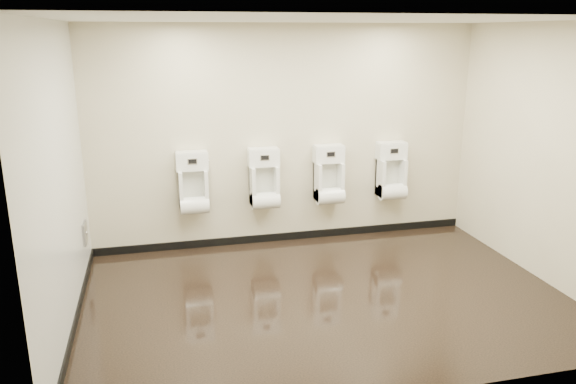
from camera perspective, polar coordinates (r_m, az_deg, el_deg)
The scene contains 14 objects.
ground at distance 6.03m, azimuth 3.84°, elevation -10.57°, with size 5.00×3.50×0.00m, color black.
ceiling at distance 5.40m, azimuth 4.41°, elevation 17.09°, with size 5.00×3.50×0.00m, color silver.
back_wall at distance 7.20m, azimuth -0.12°, elevation 5.64°, with size 5.00×0.02×2.80m, color beige.
front_wall at distance 3.98m, azimuth 11.73°, elevation -3.26°, with size 5.00×0.02×2.80m, color beige.
left_wall at distance 5.36m, azimuth -22.28°, elevation 0.84°, with size 0.02×3.50×2.80m, color beige.
right_wall at distance 6.73m, azimuth 24.88°, elevation 3.42°, with size 0.02×3.50×2.80m, color beige.
tile_overlay_left at distance 5.36m, azimuth -22.23°, elevation 0.85°, with size 0.01×3.50×2.80m, color silver.
skirting_back at distance 7.55m, azimuth -0.09°, elevation -4.51°, with size 5.00×0.02×0.10m, color black.
skirting_left at distance 5.84m, azimuth -20.75°, elevation -12.05°, with size 0.02×3.50×0.10m, color black.
access_panel at distance 6.76m, azimuth -19.93°, elevation -3.95°, with size 0.04×0.25×0.25m.
urinal_0 at distance 7.02m, azimuth -9.59°, elevation 0.46°, with size 0.40×0.30×0.75m.
urinal_1 at distance 7.13m, azimuth -2.42°, elevation 0.92°, with size 0.40×0.30×0.75m.
urinal_2 at distance 7.34m, azimuth 4.19°, elevation 1.33°, with size 0.40×0.30×0.75m.
urinal_3 at distance 7.64m, azimuth 10.46°, elevation 1.70°, with size 0.40×0.30×0.75m.
Camera 1 is at (-1.65, -5.14, 2.69)m, focal length 35.00 mm.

